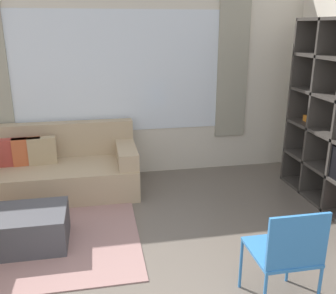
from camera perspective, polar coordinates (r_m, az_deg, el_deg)
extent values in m
cube|color=beige|center=(5.18, -7.58, 10.12)|extent=(6.39, 0.07, 2.70)
cube|color=white|center=(5.12, -7.59, 11.17)|extent=(2.85, 0.01, 1.60)
cube|color=#9E9984|center=(5.44, 9.79, 11.46)|extent=(0.44, 0.03, 1.90)
cube|color=gray|center=(4.16, -23.25, -12.94)|extent=(2.59, 1.78, 0.01)
cube|color=#3D3833|center=(4.89, 22.72, 5.07)|extent=(0.43, 0.04, 2.14)
cube|color=#3D3833|center=(5.30, 19.87, 6.30)|extent=(0.43, 0.04, 2.14)
cube|color=orange|center=(5.14, 20.62, 4.10)|extent=(0.10, 0.10, 0.08)
cube|color=tan|center=(4.95, -16.46, -4.75)|extent=(2.00, 0.93, 0.39)
cube|color=tan|center=(5.17, -16.51, 1.12)|extent=(2.00, 0.18, 0.45)
cube|color=tan|center=(4.83, -6.37, -0.91)|extent=(0.24, 0.87, 0.21)
cube|color=tan|center=(4.94, -18.61, -0.53)|extent=(0.35, 0.15, 0.34)
cube|color=#AD3D33|center=(5.00, -22.50, -0.75)|extent=(0.34, 0.13, 0.34)
cube|color=#C65B33|center=(4.97, -20.68, -0.64)|extent=(0.35, 0.15, 0.34)
cube|color=#47474C|center=(3.93, -20.18, -11.58)|extent=(0.69, 0.58, 0.36)
cylinder|color=#3375B7|center=(3.37, 17.91, -15.83)|extent=(0.02, 0.02, 0.44)
cylinder|color=#3375B7|center=(3.21, 11.05, -17.09)|extent=(0.02, 0.02, 0.44)
cylinder|color=#3375B7|center=(3.07, 21.95, -20.02)|extent=(0.02, 0.02, 0.44)
cube|color=#3375B7|center=(2.99, 16.73, -15.02)|extent=(0.44, 0.46, 0.02)
cube|color=#3375B7|center=(2.73, 19.17, -13.51)|extent=(0.44, 0.02, 0.40)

